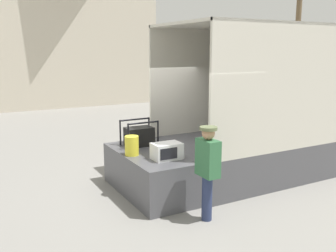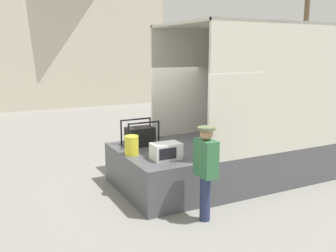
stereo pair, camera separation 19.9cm
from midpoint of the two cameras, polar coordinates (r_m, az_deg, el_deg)
name	(u,v)px [view 2 (the right image)]	position (r m, az deg, el deg)	size (l,w,h in m)	color
ground_plane	(176,187)	(8.16, 1.90, -9.33)	(160.00, 160.00, 0.00)	gray
box_truck	(318,126)	(10.52, 22.35, -0.02)	(7.27, 2.48, 3.45)	silver
tailgate_deck	(151,172)	(7.76, -1.93, -7.06)	(1.18, 2.35, 0.86)	#4C4C51
microwave	(166,151)	(7.11, 0.51, -3.85)	(0.55, 0.37, 0.31)	white
portable_generator	(141,136)	(8.14, -3.47, -1.50)	(0.73, 0.48, 0.56)	black
orange_bucket	(132,145)	(7.41, -4.80, -2.96)	(0.28, 0.28, 0.38)	yellow
worker_person	(206,164)	(6.37, 6.67, -5.83)	(0.30, 0.44, 1.65)	navy
house_backdrop	(60,14)	(22.98, -15.91, 16.11)	(10.22, 7.06, 9.66)	beige
utility_pole	(305,35)	(21.51, 20.44, 12.87)	(1.80, 0.28, 7.07)	brown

